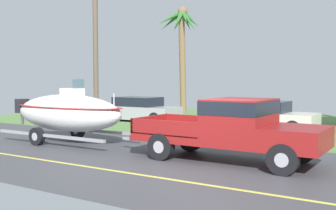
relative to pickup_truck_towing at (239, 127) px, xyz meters
The scene contains 7 objects.
ground 7.52m from the pickup_truck_towing, 95.13° to the left, with size 36.00×22.00×0.11m.
pickup_truck_towing is the anchor object (origin of this frame).
boat_on_trailer 6.84m from the pickup_truck_towing, behind, with size 6.30×2.27×2.38m.
parked_sedan_near 7.41m from the pickup_truck_towing, 104.61° to the left, with size 4.73×1.93×1.38m.
parked_sedan_far 11.57m from the pickup_truck_towing, 140.20° to the left, with size 4.30×1.83×1.38m.
palm_tree_mid 16.96m from the pickup_truck_towing, 126.22° to the left, with size 3.02×3.28×7.22m.
utility_pole 10.12m from the pickup_truck_towing, 156.45° to the left, with size 0.24×1.80×7.29m.
Camera 1 is at (5.27, -10.12, 2.42)m, focal length 44.47 mm.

